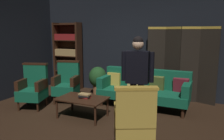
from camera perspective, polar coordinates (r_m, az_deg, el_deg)
name	(u,v)px	position (r m, az deg, el deg)	size (l,w,h in m)	color
ground_plane	(95,125)	(4.43, -4.41, -13.84)	(10.00, 10.00, 0.00)	black
back_wall	(136,45)	(6.33, 6.23, 6.36)	(7.20, 0.10, 2.80)	black
side_wall_left	(5,46)	(6.49, -25.83, 5.53)	(0.10, 3.60, 2.80)	black
folding_screen	(181,63)	(5.89, 17.22, 1.66)	(1.72, 0.22, 1.90)	black
bookshelf	(68,55)	(7.11, -11.23, 3.92)	(0.90, 0.32, 2.05)	black
velvet_couch	(144,88)	(5.37, 8.29, -4.52)	(2.12, 0.78, 0.88)	black
coffee_table	(82,100)	(4.69, -7.63, -7.67)	(1.00, 0.64, 0.42)	black
armchair_gilt_accent	(134,120)	(3.37, 5.70, -12.74)	(0.77, 0.77, 1.04)	#B78E33
armchair_wing_left	(33,87)	(5.55, -19.59, -4.17)	(0.72, 0.72, 1.04)	black
armchair_wing_right	(67,83)	(5.77, -11.53, -3.25)	(0.71, 0.71, 1.04)	black
standing_figure	(137,74)	(4.02, 6.54, -1.03)	(0.59, 0.26, 1.70)	black
potted_plant	(98,79)	(6.32, -3.68, -2.21)	(0.51, 0.51, 0.80)	brown
book_red_leather	(85,97)	(4.69, -7.02, -6.91)	(0.22, 0.16, 0.03)	maroon
book_black_cloth	(85,96)	(4.68, -7.03, -6.56)	(0.23, 0.19, 0.03)	black
book_tan_leather	(85,94)	(4.67, -7.04, -6.20)	(0.24, 0.14, 0.03)	#9E7A47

